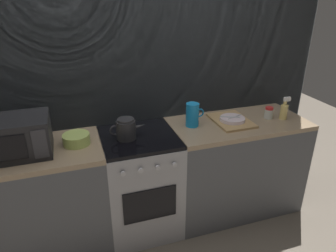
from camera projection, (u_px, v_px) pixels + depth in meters
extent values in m
plane|color=#6B6054|center=(142.00, 224.00, 2.84)|extent=(8.00, 8.00, 0.00)
cube|color=gray|center=(128.00, 88.00, 2.63)|extent=(3.60, 0.05, 2.40)
cube|color=#A8B2BC|center=(129.00, 89.00, 2.61)|extent=(3.58, 0.01, 2.39)
cube|color=#515459|center=(27.00, 206.00, 2.41)|extent=(1.20, 0.60, 0.86)
cube|color=#9E8466|center=(16.00, 156.00, 2.22)|extent=(1.20, 0.60, 0.04)
cube|color=#9E9EA3|center=(141.00, 185.00, 2.66)|extent=(0.60, 0.60, 0.87)
cube|color=black|center=(139.00, 137.00, 2.48)|extent=(0.59, 0.59, 0.03)
cube|color=black|center=(150.00, 205.00, 2.39)|extent=(0.42, 0.01, 0.28)
cylinder|color=#B7B7BC|center=(123.00, 174.00, 2.19)|extent=(0.04, 0.02, 0.04)
cylinder|color=#B7B7BC|center=(141.00, 171.00, 2.23)|extent=(0.04, 0.02, 0.04)
cylinder|color=#B7B7BC|center=(158.00, 168.00, 2.26)|extent=(0.04, 0.02, 0.04)
cylinder|color=#B7B7BC|center=(174.00, 165.00, 2.30)|extent=(0.04, 0.02, 0.04)
cube|color=#515459|center=(234.00, 167.00, 2.92)|extent=(1.20, 0.60, 0.86)
cube|color=#9E8466|center=(239.00, 124.00, 2.74)|extent=(1.20, 0.60, 0.04)
cube|color=black|center=(16.00, 137.00, 2.15)|extent=(0.46, 0.34, 0.27)
cube|color=black|center=(3.00, 149.00, 1.98)|extent=(0.28, 0.01, 0.17)
cube|color=#333338|center=(40.00, 144.00, 2.05)|extent=(0.09, 0.01, 0.21)
cylinder|color=#262628|center=(126.00, 130.00, 2.40)|extent=(0.15, 0.15, 0.15)
cylinder|color=#262628|center=(125.00, 120.00, 2.36)|extent=(0.13, 0.13, 0.02)
cone|color=#262628|center=(140.00, 126.00, 2.42)|extent=(0.10, 0.04, 0.05)
torus|color=#262628|center=(115.00, 130.00, 2.37)|extent=(0.08, 0.01, 0.08)
cylinder|color=#B7D166|center=(76.00, 139.00, 2.33)|extent=(0.20, 0.20, 0.08)
cylinder|color=#198CD8|center=(192.00, 115.00, 2.61)|extent=(0.11, 0.11, 0.20)
torus|color=#198CD8|center=(200.00, 113.00, 2.62)|extent=(0.08, 0.01, 0.08)
cube|color=tan|center=(231.00, 121.00, 2.72)|extent=(0.30, 0.40, 0.02)
cylinder|color=silver|center=(232.00, 120.00, 2.70)|extent=(0.22, 0.22, 0.01)
cylinder|color=silver|center=(232.00, 118.00, 2.69)|extent=(0.21, 0.21, 0.01)
cylinder|color=silver|center=(235.00, 117.00, 2.70)|extent=(0.16, 0.07, 0.01)
cube|color=silver|center=(230.00, 117.00, 2.69)|extent=(0.16, 0.09, 0.00)
cylinder|color=silver|center=(269.00, 114.00, 2.78)|extent=(0.08, 0.08, 0.08)
cylinder|color=red|center=(269.00, 108.00, 2.76)|extent=(0.07, 0.07, 0.02)
cylinder|color=#E5CC72|center=(284.00, 112.00, 2.76)|extent=(0.06, 0.06, 0.13)
cylinder|color=#E5CC72|center=(285.00, 103.00, 2.73)|extent=(0.03, 0.03, 0.04)
cube|color=white|center=(287.00, 99.00, 2.72)|extent=(0.06, 0.02, 0.04)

